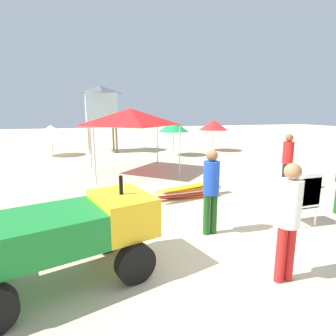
% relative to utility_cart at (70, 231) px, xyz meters
% --- Properties ---
extents(ground, '(80.00, 80.00, 0.00)m').
position_rel_utility_cart_xyz_m(ground, '(2.57, 0.34, -0.78)').
color(ground, beige).
extents(utility_cart, '(2.77, 1.85, 1.50)m').
position_rel_utility_cart_xyz_m(utility_cart, '(0.00, 0.00, 0.00)').
color(utility_cart, '#197A2D').
rests_on(utility_cart, ground).
extents(stacked_plastic_chairs, '(0.48, 0.48, 1.20)m').
position_rel_utility_cart_xyz_m(stacked_plastic_chairs, '(4.82, 0.54, -0.09)').
color(stacked_plastic_chairs, white).
rests_on(stacked_plastic_chairs, ground).
extents(surfboard_pile, '(2.59, 0.86, 0.40)m').
position_rel_utility_cart_xyz_m(surfboard_pile, '(3.19, 3.14, -0.57)').
color(surfboard_pile, orange).
rests_on(surfboard_pile, ground).
extents(lifeguard_near_left, '(0.32, 0.32, 1.75)m').
position_rel_utility_cart_xyz_m(lifeguard_near_left, '(2.65, 0.81, 0.22)').
color(lifeguard_near_left, '#194C19').
rests_on(lifeguard_near_left, ground).
extents(lifeguard_near_right, '(0.32, 0.32, 1.79)m').
position_rel_utility_cart_xyz_m(lifeguard_near_right, '(6.41, 2.95, 0.25)').
color(lifeguard_near_right, black).
rests_on(lifeguard_near_right, ground).
extents(lifeguard_far_right, '(0.32, 0.32, 1.78)m').
position_rel_utility_cart_xyz_m(lifeguard_far_right, '(2.97, -0.98, 0.25)').
color(lifeguard_far_right, red).
rests_on(lifeguard_far_right, ground).
extents(popup_canopy, '(3.13, 3.13, 2.60)m').
position_rel_utility_cart_xyz_m(popup_canopy, '(2.22, 7.07, 1.48)').
color(popup_canopy, '#B2B2B7').
rests_on(popup_canopy, ground).
extents(lifeguard_tower, '(1.98, 1.98, 4.01)m').
position_rel_utility_cart_xyz_m(lifeguard_tower, '(1.61, 13.60, 2.11)').
color(lifeguard_tower, olive).
rests_on(lifeguard_tower, ground).
extents(beach_umbrella_left, '(1.93, 1.93, 1.73)m').
position_rel_utility_cart_xyz_m(beach_umbrella_left, '(-1.25, 12.81, 0.61)').
color(beach_umbrella_left, beige).
rests_on(beach_umbrella_left, ground).
extents(beach_umbrella_mid, '(1.74, 1.74, 1.97)m').
position_rel_utility_cart_xyz_m(beach_umbrella_mid, '(5.31, 10.71, 0.88)').
color(beach_umbrella_mid, beige).
rests_on(beach_umbrella_mid, ground).
extents(beach_umbrella_far, '(1.81, 1.81, 1.96)m').
position_rel_utility_cart_xyz_m(beach_umbrella_far, '(8.31, 11.70, 0.86)').
color(beach_umbrella_far, beige).
rests_on(beach_umbrella_far, ground).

